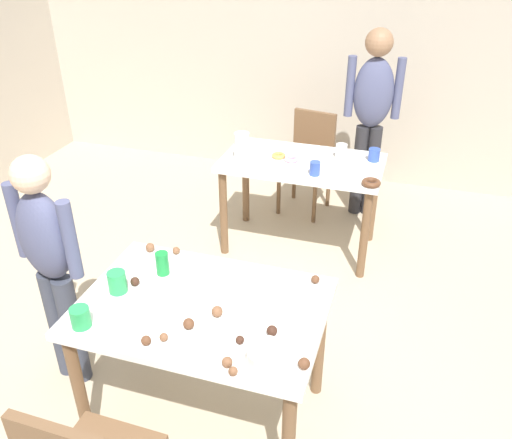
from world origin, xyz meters
TOP-DOWN VIEW (x-y plane):
  - ground_plane at (0.00, 0.00)m, footprint 6.40×6.40m
  - wall_back at (0.00, 3.20)m, footprint 6.40×0.10m
  - dining_table_near at (-0.14, -0.06)m, footprint 1.15×0.79m
  - dining_table_far at (-0.07, 1.72)m, footprint 1.19×0.66m
  - chair_far_table at (-0.16, 2.41)m, footprint 0.46×0.46m
  - person_girl_near at (-0.99, -0.02)m, footprint 0.45×0.27m
  - person_adult_far at (0.34, 2.44)m, footprint 0.46×0.24m
  - mixing_bowl at (0.27, -0.34)m, footprint 0.17×0.17m
  - soda_can at (-0.42, 0.11)m, footprint 0.07×0.07m
  - fork_near at (0.18, 0.02)m, footprint 0.17×0.02m
  - cup_near_0 at (-0.56, -0.09)m, footprint 0.09×0.09m
  - cup_near_1 at (-0.59, -0.36)m, footprint 0.09×0.09m
  - cup_near_2 at (-0.24, 0.09)m, footprint 0.08×0.08m
  - cake_ball_0 at (-0.58, 0.28)m, footprint 0.05×0.05m
  - cake_ball_1 at (0.11, -0.40)m, footprint 0.05×0.05m
  - cake_ball_2 at (-0.13, -0.23)m, footprint 0.05×0.05m
  - cake_ball_3 at (0.34, 0.26)m, footprint 0.04×0.04m
  - cake_ball_4 at (0.24, -0.16)m, footprint 0.05×0.05m
  - cake_ball_5 at (-0.26, -0.38)m, footprint 0.04×0.04m
  - cake_ball_6 at (-0.04, -0.12)m, footprint 0.05×0.05m
  - cake_ball_7 at (-0.20, -0.34)m, footprint 0.04×0.04m
  - cake_ball_8 at (0.15, -0.43)m, footprint 0.04×0.04m
  - cake_ball_9 at (-0.51, -0.02)m, footprint 0.05×0.05m
  - cake_ball_10 at (0.41, -0.31)m, footprint 0.05×0.05m
  - cake_ball_11 at (-0.43, 0.30)m, footprint 0.04×0.04m
  - cake_ball_12 at (0.12, -0.25)m, footprint 0.04×0.04m
  - pitcher_far at (-0.50, 1.60)m, footprint 0.11×0.11m
  - cup_far_0 at (0.20, 1.86)m, footprint 0.08×0.08m
  - cup_far_1 at (0.07, 1.50)m, footprint 0.07×0.07m
  - cup_far_2 at (0.44, 1.87)m, footprint 0.08×0.08m
  - donut_far_0 at (0.47, 1.45)m, footprint 0.13×0.13m
  - donut_far_1 at (-0.25, 1.72)m, footprint 0.10×0.10m
  - donut_far_2 at (-0.14, 1.69)m, footprint 0.11×0.11m

SIDE VIEW (x-z plane):
  - ground_plane at x=0.00m, z-range 0.00..0.00m
  - chair_far_table at x=-0.16m, z-range 0.06..0.93m
  - dining_table_far at x=-0.07m, z-range 0.26..1.01m
  - dining_table_near at x=-0.14m, z-range 0.27..1.02m
  - fork_near at x=0.18m, z-range 0.75..0.76m
  - donut_far_1 at x=-0.25m, z-range 0.75..0.78m
  - donut_far_2 at x=-0.14m, z-range 0.75..0.78m
  - cake_ball_12 at x=0.12m, z-range 0.75..0.79m
  - cake_ball_7 at x=-0.20m, z-range 0.75..0.79m
  - donut_far_0 at x=0.47m, z-range 0.75..0.79m
  - cake_ball_8 at x=0.15m, z-range 0.75..0.79m
  - cake_ball_11 at x=-0.43m, z-range 0.75..0.79m
  - cake_ball_3 at x=0.34m, z-range 0.75..0.79m
  - cake_ball_5 at x=-0.26m, z-range 0.75..0.79m
  - cake_ball_9 at x=-0.51m, z-range 0.75..0.80m
  - cake_ball_1 at x=0.11m, z-range 0.75..0.80m
  - cake_ball_4 at x=0.24m, z-range 0.75..0.80m
  - cake_ball_0 at x=-0.58m, z-range 0.75..0.80m
  - cake_ball_10 at x=0.41m, z-range 0.75..0.80m
  - cake_ball_2 at x=-0.13m, z-range 0.75..0.80m
  - cake_ball_6 at x=-0.04m, z-range 0.75..0.80m
  - mixing_bowl at x=0.27m, z-range 0.75..0.83m
  - cup_far_2 at x=0.44m, z-range 0.75..0.84m
  - cup_near_1 at x=-0.59m, z-range 0.75..0.85m
  - cup_far_1 at x=0.07m, z-range 0.75..0.85m
  - cup_far_0 at x=0.20m, z-range 0.75..0.86m
  - cup_near_2 at x=-0.24m, z-range 0.75..0.86m
  - cup_near_0 at x=-0.56m, z-range 0.75..0.86m
  - soda_can at x=-0.42m, z-range 0.75..0.87m
  - person_girl_near at x=-0.99m, z-range 0.13..1.50m
  - pitcher_far at x=-0.50m, z-range 0.75..0.96m
  - person_adult_far at x=0.34m, z-range 0.17..1.76m
  - wall_back at x=0.00m, z-range 0.00..2.60m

